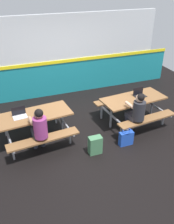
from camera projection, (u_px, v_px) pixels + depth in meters
The scene contains 10 objects.
ground_plane at pixel (88, 131), 6.35m from camera, with size 10.00×10.00×0.02m, color black.
accent_backdrop at pixel (61, 58), 7.74m from camera, with size 8.00×0.14×2.60m.
picnic_table_left at pixel (35, 120), 5.74m from camera, with size 1.79×1.70×0.74m.
picnic_table_right at pixel (133, 103), 6.47m from camera, with size 1.79×1.70×0.74m.
student_nearer at pixel (40, 127), 5.23m from camera, with size 0.39×0.54×1.21m.
student_further at pixel (137, 111), 5.86m from camera, with size 0.39×0.54×1.21m.
laptop_silver at pixel (20, 115), 5.54m from camera, with size 0.34×0.25×0.22m.
laptop_dark at pixel (139, 94), 6.47m from camera, with size 0.34×0.25×0.22m.
backpack_dark at pixel (95, 145), 5.48m from camera, with size 0.30×0.22×0.44m.
tote_bag_bright at pixel (126, 138), 5.76m from camera, with size 0.34×0.21×0.43m.
Camera 1 is at (-1.85, -4.89, 3.63)m, focal length 38.38 mm.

